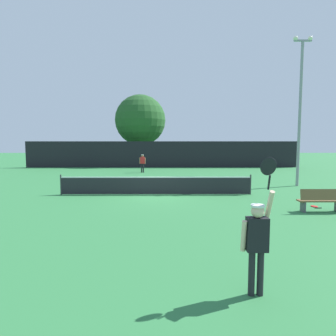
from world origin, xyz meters
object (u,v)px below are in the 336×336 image
(tennis_ball, at_px, (203,187))
(spare_racket, at_px, (315,206))
(player_receiving, at_px, (142,162))
(parked_car_mid, at_px, (237,158))
(player_serving, at_px, (257,235))
(light_pole, at_px, (300,103))
(parked_car_near, at_px, (176,157))
(courtside_bench, at_px, (321,200))
(large_tree, at_px, (140,120))

(tennis_ball, distance_m, spare_racket, 6.70)
(player_receiving, height_order, parked_car_mid, parked_car_mid)
(parked_car_mid, bearing_deg, player_serving, -108.09)
(spare_racket, bearing_deg, light_pole, 72.02)
(player_receiving, height_order, parked_car_near, parked_car_near)
(tennis_ball, distance_m, parked_car_mid, 20.75)
(player_serving, xyz_separation_m, tennis_ball, (0.60, 12.43, -1.08))
(player_receiving, xyz_separation_m, courtside_bench, (8.40, -15.16, -0.53))
(player_receiving, distance_m, tennis_ball, 10.08)
(spare_racket, height_order, light_pole, light_pole)
(tennis_ball, bearing_deg, parked_car_near, 92.64)
(player_serving, bearing_deg, courtside_bench, 54.00)
(spare_racket, distance_m, light_pole, 8.21)
(courtside_bench, bearing_deg, parked_car_near, 100.37)
(player_serving, bearing_deg, light_pole, 63.02)
(tennis_ball, bearing_deg, parked_car_mid, 70.75)
(tennis_ball, height_order, spare_racket, tennis_ball)
(player_receiving, bearing_deg, player_serving, 100.21)
(spare_racket, bearing_deg, parked_car_near, 101.23)
(courtside_bench, distance_m, large_tree, 26.47)
(large_tree, bearing_deg, tennis_ball, -73.25)
(player_receiving, xyz_separation_m, large_tree, (-0.98, 9.08, 4.43))
(player_receiving, xyz_separation_m, tennis_ball, (4.46, -8.98, -0.98))
(player_serving, relative_size, light_pole, 0.27)
(large_tree, bearing_deg, spare_racket, -67.58)
(player_receiving, bearing_deg, parked_car_near, -106.82)
(spare_racket, bearing_deg, parked_car_mid, 83.88)
(player_serving, bearing_deg, large_tree, 99.02)
(player_receiving, relative_size, large_tree, 0.19)
(light_pole, height_order, large_tree, light_pole)
(spare_racket, height_order, parked_car_mid, parked_car_mid)
(player_receiving, distance_m, courtside_bench, 17.34)
(large_tree, xyz_separation_m, parked_car_mid, (12.27, 1.51, -4.67))
(courtside_bench, bearing_deg, large_tree, 111.16)
(tennis_ball, relative_size, parked_car_mid, 0.02)
(player_serving, bearing_deg, tennis_ball, 87.25)
(tennis_ball, height_order, large_tree, large_tree)
(parked_car_near, distance_m, parked_car_mid, 7.85)
(player_serving, height_order, player_receiving, player_serving)
(player_receiving, xyz_separation_m, light_pole, (10.60, -8.18, 4.20))
(parked_car_mid, bearing_deg, parked_car_near, 167.61)
(player_serving, xyz_separation_m, parked_car_near, (-0.35, 33.01, -0.34))
(tennis_ball, height_order, parked_car_mid, parked_car_mid)
(tennis_ball, bearing_deg, player_receiving, 116.38)
(tennis_ball, relative_size, light_pole, 0.01)
(light_pole, bearing_deg, parked_car_near, 109.72)
(courtside_bench, bearing_deg, tennis_ball, 122.57)
(player_receiving, relative_size, tennis_ball, 24.31)
(parked_car_near, bearing_deg, tennis_ball, -94.50)
(tennis_ball, height_order, light_pole, light_pole)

